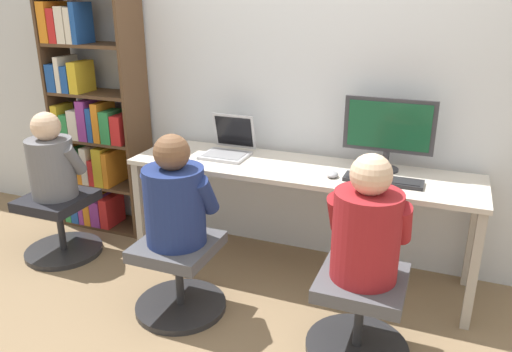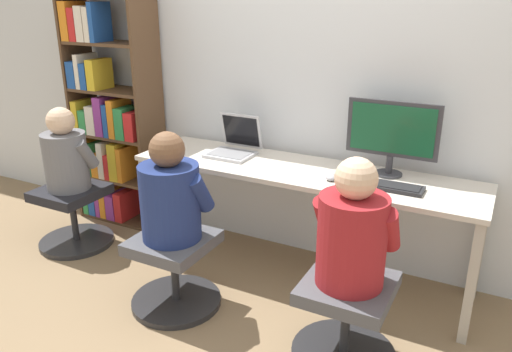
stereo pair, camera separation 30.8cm
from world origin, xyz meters
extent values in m
plane|color=#846B4C|center=(0.00, 0.00, 0.00)|extent=(14.00, 14.00, 0.00)
cube|color=silver|center=(0.00, 0.63, 1.30)|extent=(10.00, 0.05, 2.60)
cube|color=beige|center=(0.00, 0.28, 0.73)|extent=(2.22, 0.56, 0.03)
cube|color=#ADA497|center=(-1.07, 0.04, 0.36)|extent=(0.05, 0.05, 0.72)
cube|color=#ADA497|center=(1.07, 0.04, 0.36)|extent=(0.05, 0.05, 0.72)
cube|color=#ADA497|center=(-1.07, 0.52, 0.36)|extent=(0.05, 0.05, 0.72)
cube|color=#ADA497|center=(1.07, 0.52, 0.36)|extent=(0.05, 0.05, 0.72)
cylinder|color=#333338|center=(0.51, 0.43, 0.75)|extent=(0.16, 0.16, 0.01)
cylinder|color=#333338|center=(0.51, 0.43, 0.82)|extent=(0.04, 0.04, 0.11)
cube|color=#333338|center=(0.51, 0.43, 1.04)|extent=(0.54, 0.02, 0.33)
cube|color=#144C2D|center=(0.51, 0.41, 1.04)|extent=(0.49, 0.01, 0.28)
cube|color=#B7B7BC|center=(-0.53, 0.30, 0.76)|extent=(0.30, 0.25, 0.02)
cube|color=gray|center=(-0.53, 0.30, 0.77)|extent=(0.27, 0.20, 0.00)
cube|color=#B7B7BC|center=(-0.53, 0.46, 0.89)|extent=(0.30, 0.07, 0.25)
cube|color=black|center=(-0.53, 0.45, 0.89)|extent=(0.27, 0.05, 0.21)
cube|color=#232326|center=(0.53, 0.21, 0.76)|extent=(0.46, 0.14, 0.02)
cube|color=black|center=(0.53, 0.21, 0.77)|extent=(0.42, 0.11, 0.00)
ellipsoid|color=#99999E|center=(0.23, 0.18, 0.77)|extent=(0.07, 0.09, 0.04)
cylinder|color=#262628|center=(0.54, -0.38, 0.21)|extent=(0.05, 0.05, 0.34)
cube|color=#4C4C51|center=(0.54, -0.38, 0.42)|extent=(0.43, 0.45, 0.07)
cylinder|color=#262628|center=(-0.52, -0.39, 0.02)|extent=(0.54, 0.54, 0.04)
cylinder|color=#262628|center=(-0.52, -0.39, 0.21)|extent=(0.05, 0.05, 0.34)
cube|color=#4C4C51|center=(-0.52, -0.39, 0.42)|extent=(0.43, 0.45, 0.07)
cylinder|color=maroon|center=(0.54, -0.38, 0.68)|extent=(0.33, 0.33, 0.45)
sphere|color=beige|center=(0.54, -0.38, 1.00)|extent=(0.20, 0.20, 0.20)
cylinder|color=maroon|center=(0.38, -0.32, 0.74)|extent=(0.09, 0.21, 0.26)
cylinder|color=maroon|center=(0.70, -0.32, 0.74)|extent=(0.09, 0.21, 0.26)
cylinder|color=navy|center=(-0.52, -0.39, 0.67)|extent=(0.34, 0.34, 0.44)
sphere|color=brown|center=(-0.52, -0.39, 0.98)|extent=(0.20, 0.20, 0.20)
cylinder|color=navy|center=(-0.68, -0.33, 0.74)|extent=(0.10, 0.21, 0.26)
cylinder|color=navy|center=(-0.36, -0.33, 0.74)|extent=(0.10, 0.21, 0.26)
cube|color=#513823|center=(-2.00, 0.42, 0.90)|extent=(0.02, 0.31, 1.80)
cube|color=#513823|center=(-1.30, 0.42, 0.90)|extent=(0.02, 0.31, 1.80)
cube|color=#513823|center=(-1.65, 0.42, 0.01)|extent=(0.67, 0.30, 0.02)
cube|color=#513823|center=(-1.65, 0.42, 0.37)|extent=(0.67, 0.30, 0.02)
cube|color=#513823|center=(-1.65, 0.42, 0.72)|extent=(0.67, 0.30, 0.02)
cube|color=#513823|center=(-1.65, 0.42, 1.08)|extent=(0.67, 0.30, 0.02)
cube|color=#513823|center=(-1.65, 0.42, 1.44)|extent=(0.67, 0.30, 0.02)
cube|color=#2D8C47|center=(-1.95, 0.37, 0.15)|extent=(0.06, 0.20, 0.25)
cube|color=#1E4C9E|center=(-1.88, 0.37, 0.13)|extent=(0.07, 0.19, 0.21)
cube|color=#8C338C|center=(-1.82, 0.39, 0.14)|extent=(0.05, 0.23, 0.23)
cube|color=orange|center=(-1.76, 0.40, 0.13)|extent=(0.06, 0.26, 0.21)
cube|color=#8C338C|center=(-1.68, 0.40, 0.13)|extent=(0.09, 0.25, 0.21)
cube|color=red|center=(-1.59, 0.39, 0.15)|extent=(0.07, 0.23, 0.24)
cube|color=orange|center=(-1.94, 0.38, 0.53)|extent=(0.07, 0.22, 0.30)
cube|color=#2D8C47|center=(-1.87, 0.39, 0.51)|extent=(0.06, 0.23, 0.26)
cube|color=orange|center=(-1.79, 0.36, 0.48)|extent=(0.07, 0.18, 0.19)
cube|color=silver|center=(-1.73, 0.40, 0.53)|extent=(0.06, 0.25, 0.29)
cube|color=red|center=(-1.67, 0.39, 0.48)|extent=(0.05, 0.24, 0.20)
cube|color=gold|center=(-1.60, 0.38, 0.53)|extent=(0.08, 0.21, 0.30)
cube|color=orange|center=(-1.53, 0.40, 0.52)|extent=(0.04, 0.26, 0.27)
cube|color=gold|center=(-1.95, 0.36, 0.86)|extent=(0.06, 0.19, 0.25)
cube|color=#2D8C47|center=(-1.87, 0.39, 0.83)|extent=(0.07, 0.24, 0.19)
cube|color=silver|center=(-1.79, 0.38, 0.85)|extent=(0.09, 0.22, 0.23)
cube|color=#8C338C|center=(-1.70, 0.39, 0.89)|extent=(0.08, 0.23, 0.30)
cube|color=#1E4C9E|center=(-1.63, 0.38, 0.86)|extent=(0.05, 0.22, 0.26)
cube|color=orange|center=(-1.57, 0.38, 0.88)|extent=(0.06, 0.22, 0.29)
cube|color=#2D8C47|center=(-1.49, 0.36, 0.86)|extent=(0.09, 0.18, 0.24)
cube|color=red|center=(-1.40, 0.36, 0.84)|extent=(0.08, 0.18, 0.21)
cube|color=#1E4C9E|center=(-1.93, 0.39, 1.19)|extent=(0.08, 0.24, 0.20)
cube|color=silver|center=(-1.86, 0.38, 1.22)|extent=(0.04, 0.22, 0.26)
cube|color=#1E4C9E|center=(-1.81, 0.40, 1.19)|extent=(0.06, 0.25, 0.20)
cube|color=gold|center=(-1.73, 0.38, 1.21)|extent=(0.08, 0.21, 0.23)
cube|color=orange|center=(-1.94, 0.39, 1.59)|extent=(0.08, 0.25, 0.28)
cube|color=red|center=(-1.86, 0.36, 1.57)|extent=(0.06, 0.17, 0.24)
cube|color=silver|center=(-1.78, 0.39, 1.57)|extent=(0.07, 0.25, 0.25)
cube|color=silver|center=(-1.71, 0.39, 1.57)|extent=(0.05, 0.24, 0.25)
cube|color=#1E4C9E|center=(-1.66, 0.37, 1.59)|extent=(0.04, 0.20, 0.28)
cylinder|color=#262628|center=(-1.66, -0.11, 0.02)|extent=(0.54, 0.54, 0.04)
cylinder|color=#262628|center=(-1.66, -0.11, 0.21)|extent=(0.05, 0.05, 0.34)
cube|color=black|center=(-1.66, -0.11, 0.42)|extent=(0.43, 0.45, 0.07)
cylinder|color=slate|center=(-1.66, -0.11, 0.66)|extent=(0.31, 0.31, 0.41)
sphere|color=beige|center=(-1.66, -0.11, 0.95)|extent=(0.19, 0.19, 0.19)
cylinder|color=slate|center=(-1.80, -0.05, 0.72)|extent=(0.09, 0.19, 0.24)
cylinder|color=slate|center=(-1.51, -0.05, 0.72)|extent=(0.09, 0.19, 0.24)
camera|label=1|loc=(0.84, -2.60, 1.79)|focal=35.00mm
camera|label=2|loc=(1.12, -2.47, 1.79)|focal=35.00mm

